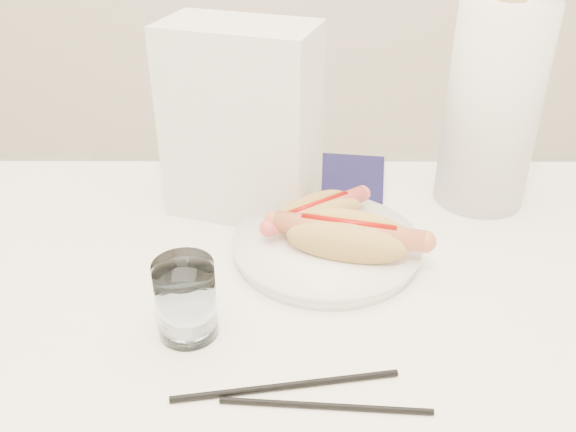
{
  "coord_description": "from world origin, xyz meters",
  "views": [
    {
      "loc": [
        0.01,
        -0.56,
        1.21
      ],
      "look_at": [
        0.0,
        0.1,
        0.82
      ],
      "focal_mm": 38.87,
      "sensor_mm": 36.0,
      "label": 1
    }
  ],
  "objects_px": {
    "hotdog_left": "(317,214)",
    "water_glass": "(186,299)",
    "napkin_box": "(242,123)",
    "table": "(284,353)",
    "paper_towel_roll": "(492,108)",
    "hotdog_right": "(348,237)",
    "plate": "(326,248)"
  },
  "relations": [
    {
      "from": "hotdog_left",
      "to": "water_glass",
      "type": "relative_size",
      "value": 1.55
    },
    {
      "from": "napkin_box",
      "to": "hotdog_left",
      "type": "bearing_deg",
      "value": -21.61
    },
    {
      "from": "table",
      "to": "water_glass",
      "type": "height_order",
      "value": "water_glass"
    },
    {
      "from": "table",
      "to": "paper_towel_roll",
      "type": "relative_size",
      "value": 4.11
    },
    {
      "from": "hotdog_left",
      "to": "water_glass",
      "type": "distance_m",
      "value": 0.24
    },
    {
      "from": "hotdog_left",
      "to": "paper_towel_roll",
      "type": "xyz_separation_m",
      "value": [
        0.25,
        0.12,
        0.11
      ]
    },
    {
      "from": "hotdog_right",
      "to": "paper_towel_roll",
      "type": "distance_m",
      "value": 0.29
    },
    {
      "from": "paper_towel_roll",
      "to": "hotdog_left",
      "type": "bearing_deg",
      "value": -155.03
    },
    {
      "from": "hotdog_right",
      "to": "water_glass",
      "type": "xyz_separation_m",
      "value": [
        -0.18,
        -0.13,
        0.0
      ]
    },
    {
      "from": "napkin_box",
      "to": "paper_towel_roll",
      "type": "distance_m",
      "value": 0.35
    },
    {
      "from": "table",
      "to": "napkin_box",
      "type": "height_order",
      "value": "napkin_box"
    },
    {
      "from": "plate",
      "to": "paper_towel_roll",
      "type": "relative_size",
      "value": 0.81
    },
    {
      "from": "plate",
      "to": "water_glass",
      "type": "height_order",
      "value": "water_glass"
    },
    {
      "from": "plate",
      "to": "hotdog_left",
      "type": "relative_size",
      "value": 1.68
    },
    {
      "from": "hotdog_left",
      "to": "napkin_box",
      "type": "relative_size",
      "value": 0.52
    },
    {
      "from": "water_glass",
      "to": "napkin_box",
      "type": "bearing_deg",
      "value": 80.71
    },
    {
      "from": "plate",
      "to": "water_glass",
      "type": "bearing_deg",
      "value": -136.11
    },
    {
      "from": "water_glass",
      "to": "paper_towel_roll",
      "type": "bearing_deg",
      "value": 37.49
    },
    {
      "from": "plate",
      "to": "napkin_box",
      "type": "distance_m",
      "value": 0.21
    },
    {
      "from": "water_glass",
      "to": "paper_towel_roll",
      "type": "distance_m",
      "value": 0.51
    },
    {
      "from": "table",
      "to": "water_glass",
      "type": "bearing_deg",
      "value": -163.74
    },
    {
      "from": "table",
      "to": "plate",
      "type": "xyz_separation_m",
      "value": [
        0.05,
        0.12,
        0.07
      ]
    },
    {
      "from": "plate",
      "to": "napkin_box",
      "type": "xyz_separation_m",
      "value": [
        -0.11,
        0.12,
        0.13
      ]
    },
    {
      "from": "hotdog_left",
      "to": "hotdog_right",
      "type": "height_order",
      "value": "hotdog_right"
    },
    {
      "from": "hotdog_left",
      "to": "plate",
      "type": "bearing_deg",
      "value": -107.95
    },
    {
      "from": "table",
      "to": "paper_towel_roll",
      "type": "distance_m",
      "value": 0.45
    },
    {
      "from": "hotdog_left",
      "to": "table",
      "type": "bearing_deg",
      "value": -140.86
    },
    {
      "from": "hotdog_right",
      "to": "paper_towel_roll",
      "type": "relative_size",
      "value": 0.65
    },
    {
      "from": "table",
      "to": "hotdog_right",
      "type": "height_order",
      "value": "hotdog_right"
    },
    {
      "from": "napkin_box",
      "to": "paper_towel_roll",
      "type": "relative_size",
      "value": 0.92
    },
    {
      "from": "hotdog_right",
      "to": "table",
      "type": "bearing_deg",
      "value": -114.5
    },
    {
      "from": "hotdog_right",
      "to": "napkin_box",
      "type": "distance_m",
      "value": 0.22
    }
  ]
}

